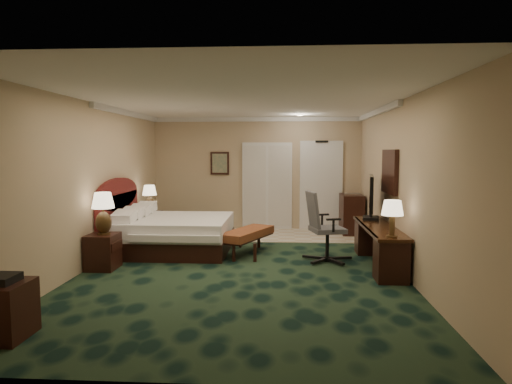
# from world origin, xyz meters

# --- Properties ---
(floor) EXTENTS (5.00, 7.50, 0.00)m
(floor) POSITION_xyz_m (0.00, 0.00, 0.00)
(floor) COLOR black
(floor) RESTS_ON ground
(ceiling) EXTENTS (5.00, 7.50, 0.00)m
(ceiling) POSITION_xyz_m (0.00, 0.00, 2.70)
(ceiling) COLOR white
(ceiling) RESTS_ON wall_back
(wall_back) EXTENTS (5.00, 0.00, 2.70)m
(wall_back) POSITION_xyz_m (0.00, 3.75, 1.35)
(wall_back) COLOR tan
(wall_back) RESTS_ON ground
(wall_front) EXTENTS (5.00, 0.00, 2.70)m
(wall_front) POSITION_xyz_m (0.00, -3.75, 1.35)
(wall_front) COLOR tan
(wall_front) RESTS_ON ground
(wall_left) EXTENTS (0.00, 7.50, 2.70)m
(wall_left) POSITION_xyz_m (-2.50, 0.00, 1.35)
(wall_left) COLOR tan
(wall_left) RESTS_ON ground
(wall_right) EXTENTS (0.00, 7.50, 2.70)m
(wall_right) POSITION_xyz_m (2.50, 0.00, 1.35)
(wall_right) COLOR tan
(wall_right) RESTS_ON ground
(crown_molding) EXTENTS (5.00, 7.50, 0.10)m
(crown_molding) POSITION_xyz_m (0.00, 0.00, 2.65)
(crown_molding) COLOR silver
(crown_molding) RESTS_ON wall_back
(tile_patch) EXTENTS (3.20, 1.70, 0.01)m
(tile_patch) POSITION_xyz_m (0.90, 2.90, 0.01)
(tile_patch) COLOR #BCAA8B
(tile_patch) RESTS_ON ground
(headboard) EXTENTS (0.12, 2.00, 1.40)m
(headboard) POSITION_xyz_m (-2.44, 1.00, 0.70)
(headboard) COLOR #500C16
(headboard) RESTS_ON ground
(entry_door) EXTENTS (1.02, 0.06, 2.18)m
(entry_door) POSITION_xyz_m (1.55, 3.72, 1.05)
(entry_door) COLOR silver
(entry_door) RESTS_ON ground
(closet_doors) EXTENTS (1.20, 0.06, 2.10)m
(closet_doors) POSITION_xyz_m (0.25, 3.71, 1.05)
(closet_doors) COLOR silver
(closet_doors) RESTS_ON ground
(wall_art) EXTENTS (0.45, 0.06, 0.55)m
(wall_art) POSITION_xyz_m (-0.90, 3.71, 1.60)
(wall_art) COLOR #446556
(wall_art) RESTS_ON wall_back
(wall_mirror) EXTENTS (0.05, 0.95, 0.75)m
(wall_mirror) POSITION_xyz_m (2.46, 0.60, 1.55)
(wall_mirror) COLOR white
(wall_mirror) RESTS_ON wall_right
(bed) EXTENTS (2.02, 1.88, 0.64)m
(bed) POSITION_xyz_m (-1.39, 1.14, 0.32)
(bed) COLOR white
(bed) RESTS_ON ground
(nightstand_near) EXTENTS (0.45, 0.52, 0.57)m
(nightstand_near) POSITION_xyz_m (-2.25, -0.23, 0.28)
(nightstand_near) COLOR black
(nightstand_near) RESTS_ON ground
(nightstand_far) EXTENTS (0.47, 0.54, 0.59)m
(nightstand_far) POSITION_xyz_m (-2.24, 2.29, 0.30)
(nightstand_far) COLOR black
(nightstand_far) RESTS_ON ground
(lamp_near) EXTENTS (0.45, 0.45, 0.68)m
(lamp_near) POSITION_xyz_m (-2.23, -0.23, 0.90)
(lamp_near) COLOR #321D10
(lamp_near) RESTS_ON nightstand_near
(lamp_far) EXTENTS (0.35, 0.35, 0.58)m
(lamp_far) POSITION_xyz_m (-2.22, 2.28, 0.88)
(lamp_far) COLOR #321D10
(lamp_far) RESTS_ON nightstand_far
(bed_bench) EXTENTS (0.98, 1.42, 0.46)m
(bed_bench) POSITION_xyz_m (-0.01, 0.97, 0.23)
(bed_bench) COLOR maroon
(bed_bench) RESTS_ON ground
(side_table) EXTENTS (0.53, 0.53, 0.58)m
(side_table) POSITION_xyz_m (-2.20, -2.95, 0.29)
(side_table) COLOR black
(side_table) RESTS_ON ground
(desk) EXTENTS (0.50, 2.31, 0.67)m
(desk) POSITION_xyz_m (2.23, 0.26, 0.33)
(desk) COLOR black
(desk) RESTS_ON ground
(tv) EXTENTS (0.26, 1.02, 0.80)m
(tv) POSITION_xyz_m (2.23, 0.99, 1.06)
(tv) COLOR black
(tv) RESTS_ON desk
(desk_lamp) EXTENTS (0.33, 0.33, 0.55)m
(desk_lamp) POSITION_xyz_m (2.21, -0.73, 0.94)
(desk_lamp) COLOR #321D10
(desk_lamp) RESTS_ON desk
(desk_chair) EXTENTS (0.85, 0.82, 1.22)m
(desk_chair) POSITION_xyz_m (1.41, 0.51, 0.61)
(desk_chair) COLOR #545454
(desk_chair) RESTS_ON ground
(minibar) EXTENTS (0.48, 0.86, 0.90)m
(minibar) POSITION_xyz_m (2.21, 3.20, 0.45)
(minibar) COLOR black
(minibar) RESTS_ON ground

